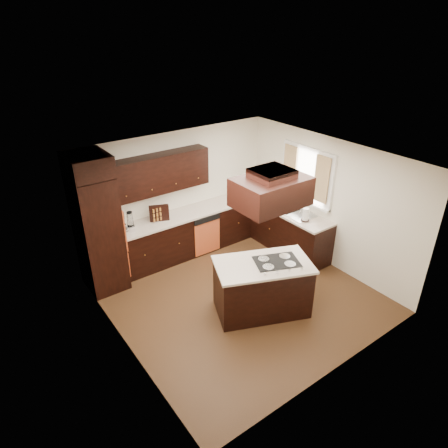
{
  "coord_description": "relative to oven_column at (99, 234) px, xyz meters",
  "views": [
    {
      "loc": [
        -3.57,
        -4.44,
        4.4
      ],
      "look_at": [
        0.1,
        0.6,
        1.15
      ],
      "focal_mm": 32.0,
      "sensor_mm": 36.0,
      "label": 1
    }
  ],
  "objects": [
    {
      "name": "wall_back",
      "position": [
        1.78,
        0.4,
        0.19
      ],
      "size": [
        4.2,
        0.02,
        2.5
      ],
      "primitive_type": "cube",
      "color": "white",
      "rests_on": "ground"
    },
    {
      "name": "paper_towel",
      "position": [
        3.47,
        -1.56,
        -0.01
      ],
      "size": [
        0.14,
        0.14,
        0.26
      ],
      "primitive_type": "cylinder",
      "rotation": [
        0.0,
        0.0,
        0.13
      ],
      "color": "white",
      "rests_on": "countertop_right"
    },
    {
      "name": "dishwasher_front",
      "position": [
        2.1,
        -0.2,
        -0.66
      ],
      "size": [
        0.6,
        0.05,
        0.72
      ],
      "primitive_type": "cube",
      "color": "#DD5E2F",
      "rests_on": "floor"
    },
    {
      "name": "soap_bottle",
      "position": [
        3.49,
        -0.59,
        -0.03
      ],
      "size": [
        0.12,
        0.13,
        0.21
      ],
      "primitive_type": "imported",
      "rotation": [
        0.0,
        0.0,
        0.38
      ],
      "color": "white",
      "rests_on": "countertop_right"
    },
    {
      "name": "wall_oven_face",
      "position": [
        0.35,
        0.0,
        0.06
      ],
      "size": [
        0.05,
        0.62,
        0.78
      ],
      "primitive_type": "cube",
      "color": "#DD5E2F",
      "rests_on": "oven_column"
    },
    {
      "name": "curtain_right",
      "position": [
        3.79,
        -0.74,
        0.64
      ],
      "size": [
        0.02,
        0.34,
        0.9
      ],
      "primitive_type": "cube",
      "color": "beige",
      "rests_on": "wall_right"
    },
    {
      "name": "wall_right",
      "position": [
        3.88,
        -1.71,
        0.19
      ],
      "size": [
        0.02,
        4.2,
        2.5
      ],
      "primitive_type": "cube",
      "color": "white",
      "rests_on": "ground"
    },
    {
      "name": "window_pane",
      "position": [
        3.87,
        -1.16,
        0.59
      ],
      "size": [
        0.0,
        1.2,
        1.0
      ],
      "primitive_type": "cube",
      "color": "white",
      "rests_on": "wall_right"
    },
    {
      "name": "base_cabinets_right",
      "position": [
        3.58,
        -0.8,
        -0.62
      ],
      "size": [
        0.6,
        2.4,
        0.88
      ],
      "primitive_type": "cube",
      "color": "black",
      "rests_on": "floor"
    },
    {
      "name": "base_cabinets_back",
      "position": [
        1.81,
        0.09,
        -0.62
      ],
      "size": [
        2.93,
        0.6,
        0.88
      ],
      "primitive_type": "cube",
      "color": "black",
      "rests_on": "floor"
    },
    {
      "name": "oven_column",
      "position": [
        0.0,
        0.0,
        0.0
      ],
      "size": [
        0.65,
        0.75,
        2.12
      ],
      "primitive_type": "cube",
      "color": "black",
      "rests_on": "floor"
    },
    {
      "name": "spice_rack",
      "position": [
        1.23,
        0.1,
        0.02
      ],
      "size": [
        0.38,
        0.23,
        0.31
      ],
      "primitive_type": "cube",
      "rotation": [
        0.0,
        0.0,
        -0.4
      ],
      "color": "black",
      "rests_on": "countertop_back"
    },
    {
      "name": "countertop_right",
      "position": [
        3.56,
        -0.8,
        -0.16
      ],
      "size": [
        0.63,
        2.4,
        0.04
      ],
      "primitive_type": "cube",
      "color": "beige",
      "rests_on": "base_cabinets_right"
    },
    {
      "name": "hood_duct",
      "position": [
        1.88,
        -2.25,
        1.38
      ],
      "size": [
        0.55,
        0.5,
        0.13
      ],
      "primitive_type": "cube",
      "color": "black",
      "rests_on": "ceiling"
    },
    {
      "name": "island_top",
      "position": [
        1.84,
        -2.22,
        -0.16
      ],
      "size": [
        1.74,
        1.38,
        0.04
      ],
      "primitive_type": "cube",
      "rotation": [
        0.0,
        0.0,
        -0.4
      ],
      "color": "beige",
      "rests_on": "island"
    },
    {
      "name": "mixing_bowl",
      "position": [
        0.44,
        0.09,
        -0.11
      ],
      "size": [
        0.3,
        0.3,
        0.06
      ],
      "primitive_type": "imported",
      "rotation": [
        0.0,
        0.0,
        0.25
      ],
      "color": "white",
      "rests_on": "countertop_back"
    },
    {
      "name": "window_frame",
      "position": [
        3.85,
        -1.16,
        0.59
      ],
      "size": [
        0.06,
        1.32,
        1.12
      ],
      "primitive_type": "cube",
      "color": "white",
      "rests_on": "wall_right"
    },
    {
      "name": "wall_left",
      "position": [
        -0.33,
        -1.71,
        0.19
      ],
      "size": [
        0.02,
        4.2,
        2.5
      ],
      "primitive_type": "cube",
      "color": "white",
      "rests_on": "ground"
    },
    {
      "name": "wall_front",
      "position": [
        1.78,
        -3.81,
        0.19
      ],
      "size": [
        4.2,
        0.02,
        2.5
      ],
      "primitive_type": "cube",
      "color": "white",
      "rests_on": "ground"
    },
    {
      "name": "range_hood",
      "position": [
        1.88,
        -2.25,
        1.1
      ],
      "size": [
        1.05,
        0.72,
        0.42
      ],
      "primitive_type": "cube",
      "color": "black",
      "rests_on": "ceiling"
    },
    {
      "name": "sink_rim",
      "position": [
        3.58,
        -1.16,
        -0.14
      ],
      "size": [
        0.52,
        0.84,
        0.01
      ],
      "primitive_type": "cube",
      "color": "silver",
      "rests_on": "countertop_right"
    },
    {
      "name": "floor",
      "position": [
        1.78,
        -1.71,
        -1.07
      ],
      "size": [
        4.2,
        4.2,
        0.02
      ],
      "primitive_type": "cube",
      "color": "brown",
      "rests_on": "ground"
    },
    {
      "name": "cooktop",
      "position": [
        2.04,
        -2.3,
        -0.13
      ],
      "size": [
        0.82,
        0.7,
        0.01
      ],
      "primitive_type": "cube",
      "rotation": [
        0.0,
        0.0,
        -0.4
      ],
      "color": "black",
      "rests_on": "island_top"
    },
    {
      "name": "island",
      "position": [
        1.84,
        -2.22,
        -0.62
      ],
      "size": [
        1.67,
        1.31,
        0.88
      ],
      "primitive_type": "cube",
      "rotation": [
        0.0,
        0.0,
        -0.4
      ],
      "color": "black",
      "rests_on": "floor"
    },
    {
      "name": "curtain_left",
      "position": [
        3.79,
        -1.57,
        0.64
      ],
      "size": [
        0.02,
        0.34,
        0.9
      ],
      "primitive_type": "cube",
      "color": "beige",
      "rests_on": "wall_right"
    },
    {
      "name": "ceiling",
      "position": [
        1.78,
        -1.71,
        1.45
      ],
      "size": [
        4.2,
        4.2,
        0.02
      ],
      "primitive_type": "cube",
      "color": "white",
      "rests_on": "ground"
    },
    {
      "name": "countertop_back",
      "position": [
        1.81,
        0.08,
        -0.16
      ],
      "size": [
        2.93,
        0.63,
        0.04
      ],
      "primitive_type": "cube",
      "color": "beige",
      "rests_on": "base_cabinets_back"
    },
    {
      "name": "upper_cabinets",
      "position": [
        1.34,
        0.23,
        0.75
      ],
      "size": [
        2.0,
        0.34,
        0.72
      ],
      "primitive_type": "cube",
      "color": "black",
      "rests_on": "wall_back"
    },
    {
      "name": "blender_base",
      "position": [
        0.61,
        0.03,
        -0.09
      ],
      "size": [
        0.15,
        0.15,
        0.1
      ],
      "primitive_type": "cylinder",
      "color": "silver",
      "rests_on": "countertop_back"
    },
    {
      "name": "blender_pitcher",
      "position": [
        0.61,
        0.03,
        0.09
      ],
      "size": [
        0.13,
        0.13,
        0.26
      ],
      "primitive_type": "cone",
      "color": "silver",
      "rests_on": "blender_base"
    }
  ]
}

